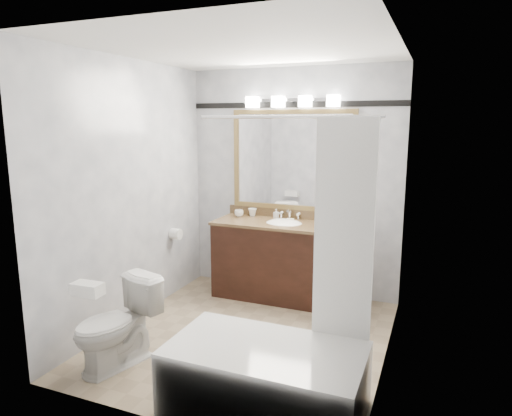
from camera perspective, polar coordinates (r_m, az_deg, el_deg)
The scene contains 14 objects.
room at distance 3.90m, azimuth -1.20°, elevation 0.87°, with size 2.42×2.62×2.52m.
vanity at distance 5.02m, azimuth 3.48°, elevation -6.41°, with size 1.53×0.58×0.97m.
mirror at distance 5.06m, azimuth 4.59°, elevation 5.96°, with size 1.40×0.04×1.10m.
vanity_light_bar at distance 5.00m, azimuth 4.50°, elevation 13.16°, with size 1.02×0.14×0.12m.
accent_stripe at distance 5.06m, azimuth 4.73°, elevation 12.75°, with size 2.40×0.01×0.06m, color black.
bathtub at distance 3.24m, azimuth 1.72°, elevation -19.57°, with size 1.30×0.75×1.96m.
tp_roll at distance 5.11m, azimuth -10.00°, elevation -3.22°, with size 0.12×0.12×0.11m, color white.
toilet at distance 3.86m, azimuth -17.06°, elevation -13.76°, with size 0.39×0.68×0.70m, color white.
tissue_box at distance 3.52m, azimuth -20.32°, elevation -9.47°, with size 0.22×0.12×0.09m, color white.
coffee_maker at distance 4.70m, azimuth 8.51°, elevation -0.35°, with size 0.18×0.22×0.34m.
cup_left at distance 5.21m, azimuth -2.14°, elevation -0.67°, with size 0.10×0.10×0.08m, color white.
cup_right at distance 5.24m, azimuth -0.45°, elevation -0.53°, with size 0.10×0.10×0.09m, color white.
soap_bottle_a at distance 5.13m, azimuth 2.54°, elevation -0.70°, with size 0.05×0.05×0.10m, color white.
soap_bar at distance 5.01m, azimuth 4.30°, elevation -1.47°, with size 0.08×0.05×0.02m, color #EAE8C1.
Camera 1 is at (1.52, -3.53, 1.92)m, focal length 32.00 mm.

